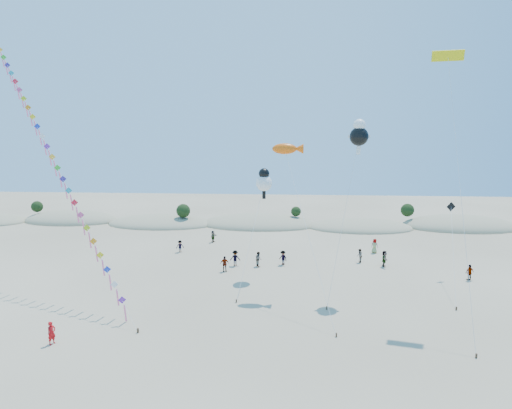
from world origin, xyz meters
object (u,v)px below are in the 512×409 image
object	(u,v)px
kite_train	(50,154)
fish_kite	(288,149)
parafoil_kite	(448,60)
flyer_foreground	(52,333)

from	to	relation	value
kite_train	fish_kite	distance (m)	22.70
kite_train	fish_kite	size ratio (longest dim) A/B	1.79
parafoil_kite	flyer_foreground	world-z (taller)	parafoil_kite
fish_kite	flyer_foreground	size ratio (longest dim) A/B	8.30
kite_train	parafoil_kite	bearing A→B (deg)	-4.56
kite_train	flyer_foreground	world-z (taller)	kite_train
fish_kite	flyer_foreground	bearing A→B (deg)	-142.21
parafoil_kite	flyer_foreground	bearing A→B (deg)	-161.79
parafoil_kite	flyer_foreground	xyz separation A→B (m)	(-29.29, -9.63, -19.75)
kite_train	fish_kite	world-z (taller)	kite_train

